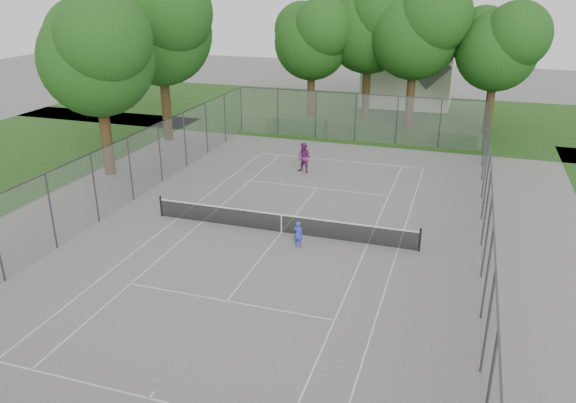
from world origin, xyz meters
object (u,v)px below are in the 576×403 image
(woman_player, at_px, (304,158))
(girl_player, at_px, (298,234))
(tennis_net, at_px, (281,223))
(house, at_px, (409,62))

(woman_player, bearing_deg, girl_player, -58.61)
(girl_player, distance_m, woman_player, 10.41)
(tennis_net, distance_m, girl_player, 1.69)
(woman_player, bearing_deg, house, 97.50)
(girl_player, bearing_deg, woman_player, -64.38)
(tennis_net, bearing_deg, house, 86.29)
(tennis_net, distance_m, house, 31.74)
(girl_player, xyz_separation_m, woman_player, (-2.69, 10.05, 0.33))
(tennis_net, relative_size, woman_player, 6.83)
(house, distance_m, girl_player, 32.87)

